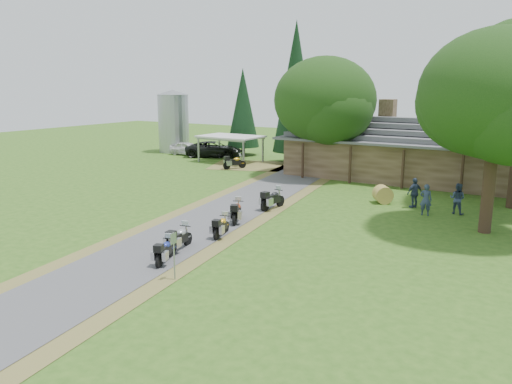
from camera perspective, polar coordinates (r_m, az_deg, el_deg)
The scene contains 22 objects.
ground at distance 23.55m, azimuth -11.61°, elevation -6.37°, with size 120.00×120.00×0.00m, color #2F5718.
driveway at distance 26.76m, azimuth -6.57°, elevation -3.93°, with size 46.00×46.00×0.00m, color #4F4F52.
lodge at distance 41.58m, azimuth 18.16°, elevation 4.77°, with size 21.40×9.40×4.90m, color brown, non-canonical shape.
silo at distance 56.52m, azimuth -9.41°, elevation 8.00°, with size 3.36×3.36×6.82m, color gray.
carport at distance 48.54m, azimuth -2.91°, elevation 4.94°, with size 5.87×3.92×2.55m, color silver, non-canonical shape.
car_white_sedan at distance 53.72m, azimuth -7.82°, elevation 5.13°, with size 5.31×2.24×1.77m, color silver.
car_dark_suv at distance 52.04m, azimuth -4.82°, elevation 5.34°, with size 6.34×2.70×2.43m, color black.
motorcycle_row_a at distance 21.53m, azimuth -10.38°, elevation -6.51°, with size 1.66×0.54×1.14m, color navy, non-canonical shape.
motorcycle_row_b at distance 22.98m, azimuth -8.73°, elevation -5.11°, with size 1.80×0.59×1.23m, color #97999D, non-canonical shape.
motorcycle_row_c at distance 24.80m, azimuth -3.99°, elevation -3.80°, with size 1.68×0.55×1.15m, color gold, non-canonical shape.
motorcycle_row_d at distance 27.28m, azimuth -2.22°, elevation -2.13°, with size 1.90×0.62×1.30m, color #E0441A, non-canonical shape.
motorcycle_row_e at distance 30.12m, azimuth 1.93°, elevation -0.71°, with size 1.96×0.64×1.34m, color black, non-canonical shape.
motorcycle_carport_a at distance 44.57m, azimuth -2.47°, elevation 3.51°, with size 1.95×0.64×1.33m, color gold, non-canonical shape.
person_a at distance 30.21m, azimuth 18.85°, elevation -0.55°, with size 0.61×0.44×2.15m, color #303E59.
person_b at distance 31.17m, azimuth 22.05°, elevation -0.43°, with size 0.61×0.44×2.13m, color #303E59.
person_c at distance 31.85m, azimuth 17.69°, elevation 0.18°, with size 0.62×0.44×2.17m, color #303E59.
hay_bale at distance 32.67m, azimuth 14.29°, elevation -0.27°, with size 1.11×1.11×1.02m, color olive.
sign_post at distance 19.50m, azimuth -9.35°, elevation -7.28°, with size 0.34×0.06×1.90m, color gray, non-canonical shape.
oak_lodge_left at distance 40.74m, azimuth 7.83°, elevation 8.69°, with size 8.11×8.11×9.95m, color #16340F, non-canonical shape.
oak_driveway at distance 27.18m, azimuth 25.66°, elevation 7.23°, with size 7.51×7.51×11.21m, color #16340F, non-canonical shape.
cedar_near at distance 47.67m, azimuth 4.55°, elevation 11.21°, with size 4.24×4.24×13.20m, color black.
cedar_far at distance 53.09m, azimuth -1.50°, elevation 9.12°, with size 3.40×3.40×9.07m, color black.
Camera 1 is at (15.41, -16.20, 7.41)m, focal length 35.00 mm.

